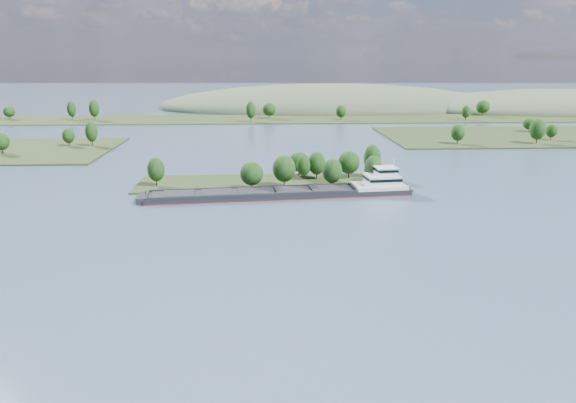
{
  "coord_description": "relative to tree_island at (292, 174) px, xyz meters",
  "views": [
    {
      "loc": [
        -3.64,
        -25.88,
        46.5
      ],
      "look_at": [
        3.74,
        130.0,
        6.0
      ],
      "focal_mm": 35.0,
      "sensor_mm": 36.0,
      "label": 1
    }
  ],
  "objects": [
    {
      "name": "ground",
      "position": [
        -7.61,
        -59.2,
        -3.91
      ],
      "size": [
        1800.0,
        1800.0,
        0.0
      ],
      "primitive_type": "plane",
      "color": "#3A4C64",
      "rests_on": "ground"
    },
    {
      "name": "hill_west",
      "position": [
        52.39,
        320.8,
        -3.91
      ],
      "size": [
        320.0,
        160.0,
        44.0
      ],
      "primitive_type": "ellipsoid",
      "color": "#3F4E35",
      "rests_on": "ground"
    },
    {
      "name": "back_shoreline",
      "position": [
        0.15,
        220.65,
        -3.15
      ],
      "size": [
        900.0,
        60.0,
        16.19
      ],
      "color": "#213015",
      "rests_on": "ground"
    },
    {
      "name": "hill_east",
      "position": [
        252.39,
        290.8,
        -3.91
      ],
      "size": [
        260.0,
        140.0,
        36.0
      ],
      "primitive_type": "ellipsoid",
      "color": "#3F4E35",
      "rests_on": "ground"
    },
    {
      "name": "tree_island",
      "position": [
        0.0,
        0.0,
        0.0
      ],
      "size": [
        100.0,
        31.89,
        14.18
      ],
      "color": "#213015",
      "rests_on": "ground"
    },
    {
      "name": "cargo_barge",
      "position": [
        0.42,
        -18.44,
        -2.33
      ],
      "size": [
        93.41,
        21.13,
        12.54
      ],
      "color": "black",
      "rests_on": "ground"
    }
  ]
}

